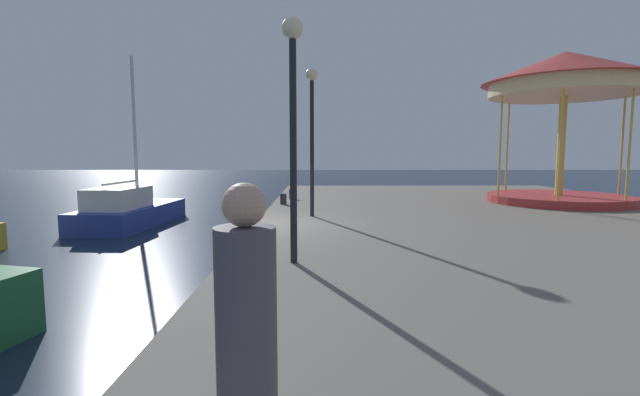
% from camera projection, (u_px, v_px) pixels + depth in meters
% --- Properties ---
extents(ground_plane, '(120.00, 120.00, 0.00)m').
position_uv_depth(ground_plane, '(255.00, 253.00, 11.68)').
color(ground_plane, '#162338').
extents(quay_dock, '(14.74, 27.75, 0.80)m').
position_uv_depth(quay_dock, '(527.00, 238.00, 11.69)').
color(quay_dock, slate).
rests_on(quay_dock, ground).
extents(sailboat_blue, '(2.49, 5.36, 6.33)m').
position_uv_depth(sailboat_blue, '(129.00, 211.00, 16.00)').
color(sailboat_blue, navy).
rests_on(sailboat_blue, ground).
extents(carousel, '(5.95, 5.95, 5.66)m').
position_uv_depth(carousel, '(564.00, 90.00, 16.17)').
color(carousel, '#B23333').
rests_on(carousel, quay_dock).
extents(lamp_post_near_edge, '(0.36, 0.36, 4.10)m').
position_uv_depth(lamp_post_near_edge, '(293.00, 96.00, 7.18)').
color(lamp_post_near_edge, black).
rests_on(lamp_post_near_edge, quay_dock).
extents(lamp_post_mid_promenade, '(0.36, 0.36, 4.35)m').
position_uv_depth(lamp_post_mid_promenade, '(312.00, 116.00, 12.69)').
color(lamp_post_mid_promenade, black).
rests_on(lamp_post_mid_promenade, quay_dock).
extents(bollard_south, '(0.24, 0.24, 0.40)m').
position_uv_depth(bollard_south, '(283.00, 199.00, 16.05)').
color(bollard_south, '#2D2D33').
rests_on(bollard_south, quay_dock).
extents(bollard_center, '(0.24, 0.24, 0.40)m').
position_uv_depth(bollard_center, '(292.00, 194.00, 17.94)').
color(bollard_center, '#2D2D33').
rests_on(bollard_center, quay_dock).
extents(person_far_corner, '(0.34, 0.34, 1.72)m').
position_uv_depth(person_far_corner, '(247.00, 347.00, 2.39)').
color(person_far_corner, '#514C56').
rests_on(person_far_corner, quay_dock).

